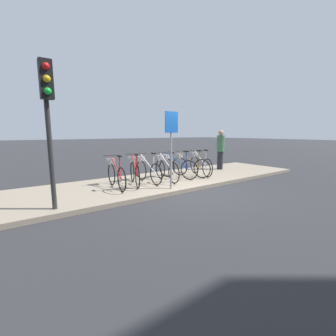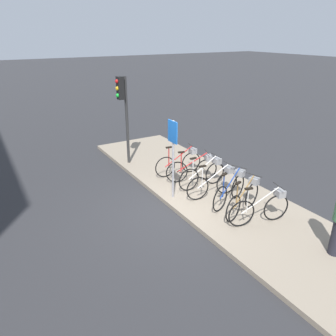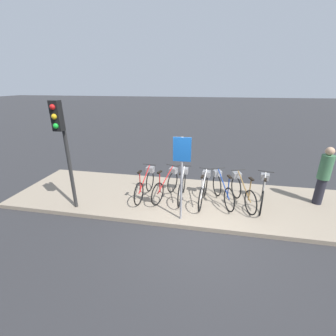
{
  "view_description": "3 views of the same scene",
  "coord_description": "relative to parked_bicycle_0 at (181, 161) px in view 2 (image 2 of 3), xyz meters",
  "views": [
    {
      "loc": [
        -4.42,
        -4.96,
        1.78
      ],
      "look_at": [
        -0.15,
        0.94,
        0.63
      ],
      "focal_mm": 24.0,
      "sensor_mm": 36.0,
      "label": 1
    },
    {
      "loc": [
        6.65,
        -4.13,
        4.53
      ],
      "look_at": [
        -0.69,
        0.25,
        0.97
      ],
      "focal_mm": 35.0,
      "sensor_mm": 36.0,
      "label": 2
    },
    {
      "loc": [
        0.14,
        -4.91,
        3.58
      ],
      "look_at": [
        -0.98,
        0.99,
        1.3
      ],
      "focal_mm": 24.0,
      "sensor_mm": 36.0,
      "label": 3
    }
  ],
  "objects": [
    {
      "name": "parked_bicycle_5",
      "position": [
        2.98,
        0.05,
        0.0
      ],
      "size": [
        0.66,
        1.6,
        1.03
      ],
      "color": "black",
      "rests_on": "sidewalk"
    },
    {
      "name": "traffic_light",
      "position": [
        -1.86,
        -1.17,
        1.77
      ],
      "size": [
        0.24,
        0.4,
        3.07
      ],
      "color": "#2D2D2D",
      "rests_on": "sidewalk"
    },
    {
      "name": "parked_bicycle_3",
      "position": [
        1.85,
        -0.02,
        0.0
      ],
      "size": [
        0.46,
        1.67,
        1.03
      ],
      "color": "black",
      "rests_on": "sidewalk"
    },
    {
      "name": "parked_bicycle_0",
      "position": [
        0.0,
        0.0,
        0.0
      ],
      "size": [
        0.46,
        1.67,
        1.03
      ],
      "color": "black",
      "rests_on": "sidewalk"
    },
    {
      "name": "ground_plane",
      "position": [
        1.79,
        -1.4,
        -0.57
      ],
      "size": [
        120.0,
        120.0,
        0.0
      ],
      "primitive_type": "plane",
      "color": "#2D2D30"
    },
    {
      "name": "sign_post",
      "position": [
        1.29,
        -1.11,
        1.09
      ],
      "size": [
        0.44,
        0.07,
        2.26
      ],
      "color": "#99999E",
      "rests_on": "sidewalk"
    },
    {
      "name": "parked_bicycle_1",
      "position": [
        0.68,
        0.08,
        0.0
      ],
      "size": [
        0.65,
        1.61,
        1.03
      ],
      "color": "black",
      "rests_on": "sidewalk"
    },
    {
      "name": "parked_bicycle_6",
      "position": [
        3.58,
        0.07,
        0.0
      ],
      "size": [
        0.55,
        1.64,
        1.03
      ],
      "color": "black",
      "rests_on": "sidewalk"
    },
    {
      "name": "sidewalk",
      "position": [
        1.79,
        0.11,
        -0.51
      ],
      "size": [
        12.15,
        3.02,
        0.12
      ],
      "color": "gray",
      "rests_on": "ground_plane"
    },
    {
      "name": "parked_bicycle_4",
      "position": [
        2.39,
        0.1,
        0.0
      ],
      "size": [
        0.69,
        1.59,
        1.03
      ],
      "color": "black",
      "rests_on": "sidewalk"
    },
    {
      "name": "parked_bicycle_2",
      "position": [
        1.17,
        0.11,
        0.0
      ],
      "size": [
        0.46,
        1.68,
        1.03
      ],
      "color": "black",
      "rests_on": "sidewalk"
    }
  ]
}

